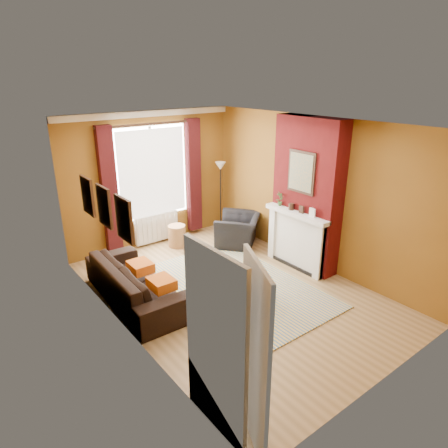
% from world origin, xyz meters
% --- Properties ---
extents(ground, '(5.50, 5.50, 0.00)m').
position_xyz_m(ground, '(0.00, 0.00, 0.00)').
color(ground, olive).
rests_on(ground, ground).
extents(room_walls, '(3.82, 5.54, 2.83)m').
position_xyz_m(room_walls, '(0.64, 0.28, 1.39)').
color(room_walls, brown).
rests_on(room_walls, ground).
extents(striped_rug, '(2.38, 3.29, 0.02)m').
position_xyz_m(striped_rug, '(0.02, 0.07, 0.01)').
color(striped_rug, '#345E8F').
rests_on(striped_rug, ground).
extents(sofa, '(0.95, 2.30, 0.66)m').
position_xyz_m(sofa, '(-1.42, 0.75, 0.33)').
color(sofa, black).
rests_on(sofa, ground).
extents(armchair, '(1.32, 1.30, 0.65)m').
position_xyz_m(armchair, '(1.37, 1.52, 0.32)').
color(armchair, black).
rests_on(armchair, ground).
extents(coffee_table, '(0.69, 1.19, 0.38)m').
position_xyz_m(coffee_table, '(-0.00, 0.09, 0.34)').
color(coffee_table, tan).
rests_on(coffee_table, ground).
extents(wicker_stool, '(0.49, 0.49, 0.47)m').
position_xyz_m(wicker_stool, '(0.24, 2.22, 0.23)').
color(wicker_stool, '#9C6D43').
rests_on(wicker_stool, ground).
extents(floor_lamp, '(0.28, 0.28, 1.63)m').
position_xyz_m(floor_lamp, '(1.55, 2.40, 1.29)').
color(floor_lamp, black).
rests_on(floor_lamp, ground).
extents(book_a, '(0.35, 0.36, 0.03)m').
position_xyz_m(book_a, '(-0.01, -0.23, 0.39)').
color(book_a, '#999999').
rests_on(book_a, coffee_table).
extents(book_b, '(0.30, 0.35, 0.02)m').
position_xyz_m(book_b, '(-0.01, 0.34, 0.39)').
color(book_b, '#999999').
rests_on(book_b, coffee_table).
extents(mug, '(0.14, 0.14, 0.09)m').
position_xyz_m(mug, '(0.19, -0.05, 0.42)').
color(mug, '#999999').
rests_on(mug, coffee_table).
extents(tv_remote, '(0.10, 0.15, 0.02)m').
position_xyz_m(tv_remote, '(-0.21, 0.20, 0.39)').
color(tv_remote, '#28282A').
rests_on(tv_remote, coffee_table).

